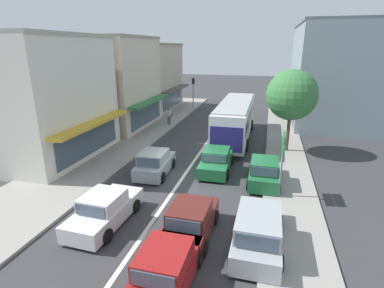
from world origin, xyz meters
The scene contains 20 objects.
ground_plane centered at (0.00, 0.00, 0.00)m, with size 140.00×140.00×0.00m, color #353538.
lane_centre_line centered at (0.00, 4.00, 0.00)m, with size 0.20×28.00×0.01m, color silver.
sidewalk_left centered at (-6.80, 6.00, 0.07)m, with size 5.20×44.00×0.14m, color gray.
kerb_right centered at (6.20, 6.00, 0.06)m, with size 2.80×44.00×0.12m, color gray.
shopfront_corner_near centered at (-10.18, 1.33, 4.21)m, with size 7.40×8.79×8.44m.
shopfront_mid_block centered at (-10.18, 10.37, 4.27)m, with size 8.27×8.57×8.55m.
shopfront_far_end centered at (-10.18, 19.45, 3.99)m, with size 7.72×9.05×8.00m.
building_right_far centered at (11.48, 17.92, 4.94)m, with size 9.82×12.98×9.89m.
city_bus centered at (2.08, 8.94, 1.88)m, with size 2.80×10.87×3.23m.
hatchback_adjacent_lane_lead centered at (1.97, -5.49, 0.71)m, with size 1.85×3.72×1.54m.
hatchback_behind_bus_mid centered at (-1.82, 0.20, 0.71)m, with size 1.93×3.76×1.54m.
sedan_queue_far_back centered at (-1.99, -5.51, 0.66)m, with size 2.03×4.27×1.47m.
hatchback_behind_bus_near centered at (1.90, -8.34, 0.71)m, with size 1.84×3.71×1.54m.
sedan_adjacent_lane_trail centered at (1.77, 1.71, 0.66)m, with size 1.96×4.23×1.47m.
parked_wagon_kerb_front centered at (4.70, -5.47, 0.75)m, with size 1.98×4.52×1.58m.
parked_hatchback_kerb_second centered at (4.78, 0.47, 0.71)m, with size 1.84×3.71×1.54m.
traffic_light_downstreet centered at (-3.84, 17.89, 2.85)m, with size 0.33×0.24×4.20m.
directional_road_sign centered at (5.61, -1.06, 2.70)m, with size 0.10×1.40×3.60m.
street_tree_right centered at (6.29, 6.60, 4.29)m, with size 3.63×3.63×6.12m.
pedestrian_with_handbag_near centered at (-4.82, 11.90, 1.07)m, with size 0.65×0.25×1.63m.
Camera 1 is at (4.70, -15.93, 7.58)m, focal length 28.00 mm.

